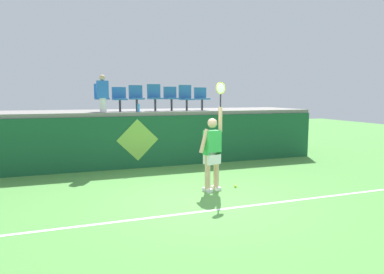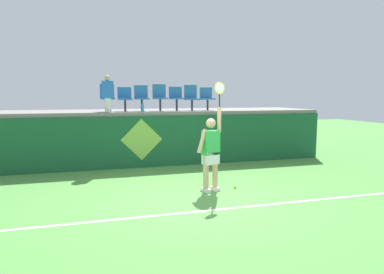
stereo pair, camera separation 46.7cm
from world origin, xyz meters
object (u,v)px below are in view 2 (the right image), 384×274
(stadium_chair_0, at_px, (107,96))
(tennis_ball, at_px, (235,187))
(stadium_chair_5, at_px, (191,97))
(spectator_0, at_px, (108,93))
(stadium_chair_3, at_px, (160,96))
(stadium_chair_6, at_px, (207,97))
(stadium_chair_1, at_px, (125,97))
(stadium_chair_2, at_px, (141,97))
(water_bottle, at_px, (143,108))
(stadium_chair_4, at_px, (176,97))
(tennis_player, at_px, (211,151))

(stadium_chair_0, bearing_deg, tennis_ball, -53.30)
(stadium_chair_0, distance_m, stadium_chair_5, 2.75)
(tennis_ball, relative_size, spectator_0, 0.06)
(stadium_chair_0, relative_size, stadium_chair_3, 0.99)
(stadium_chair_5, height_order, stadium_chair_6, stadium_chair_5)
(stadium_chair_1, distance_m, stadium_chair_3, 1.13)
(stadium_chair_1, bearing_deg, stadium_chair_6, 0.01)
(tennis_ball, relative_size, stadium_chair_3, 0.08)
(stadium_chair_0, bearing_deg, spectator_0, -90.00)
(stadium_chair_2, bearing_deg, stadium_chair_5, 0.18)
(spectator_0, bearing_deg, stadium_chair_5, 8.55)
(spectator_0, bearing_deg, stadium_chair_0, 90.00)
(tennis_ball, distance_m, water_bottle, 4.01)
(stadium_chair_3, height_order, stadium_chair_6, stadium_chair_3)
(tennis_ball, xyz_separation_m, stadium_chair_5, (-0.03, 3.73, 2.13))
(stadium_chair_2, relative_size, stadium_chair_5, 0.97)
(stadium_chair_1, xyz_separation_m, stadium_chair_6, (2.76, 0.00, 0.00))
(stadium_chair_3, bearing_deg, stadium_chair_0, -179.98)
(water_bottle, distance_m, stadium_chair_2, 0.68)
(stadium_chair_4, bearing_deg, tennis_ball, -81.52)
(stadium_chair_3, bearing_deg, tennis_player, -82.98)
(stadium_chair_2, relative_size, spectator_0, 0.75)
(tennis_player, xyz_separation_m, stadium_chair_6, (1.16, 3.78, 1.19))
(tennis_ball, xyz_separation_m, water_bottle, (-1.75, 3.14, 1.79))
(stadium_chair_2, bearing_deg, stadium_chair_0, 179.86)
(stadium_chair_6, bearing_deg, stadium_chair_0, 179.87)
(stadium_chair_5, bearing_deg, stadium_chair_1, -179.72)
(stadium_chair_4, distance_m, stadium_chair_5, 0.53)
(water_bottle, xyz_separation_m, stadium_chair_1, (-0.49, 0.58, 0.31))
(stadium_chair_2, relative_size, stadium_chair_3, 0.95)
(tennis_player, height_order, stadium_chair_5, stadium_chair_5)
(tennis_player, height_order, stadium_chair_2, stadium_chair_2)
(water_bottle, height_order, stadium_chair_3, stadium_chair_3)
(spectator_0, bearing_deg, tennis_ball, -50.05)
(stadium_chair_3, relative_size, stadium_chair_5, 1.02)
(stadium_chair_1, bearing_deg, tennis_player, -67.10)
(stadium_chair_0, xyz_separation_m, stadium_chair_2, (1.07, -0.00, -0.02))
(water_bottle, relative_size, stadium_chair_3, 0.29)
(stadium_chair_0, height_order, spectator_0, spectator_0)
(stadium_chair_2, distance_m, stadium_chair_5, 1.68)
(stadium_chair_3, height_order, stadium_chair_5, stadium_chair_3)
(stadium_chair_5, bearing_deg, water_bottle, -161.09)
(stadium_chair_2, bearing_deg, water_bottle, -94.25)
(stadium_chair_2, bearing_deg, spectator_0, -159.16)
(tennis_player, relative_size, stadium_chair_0, 2.90)
(tennis_ball, height_order, stadium_chair_4, stadium_chair_4)
(water_bottle, relative_size, stadium_chair_0, 0.29)
(water_bottle, xyz_separation_m, stadium_chair_3, (0.64, 0.59, 0.36))
(stadium_chair_3, distance_m, stadium_chair_5, 1.08)
(tennis_ball, xyz_separation_m, stadium_chair_4, (-0.55, 3.72, 2.12))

